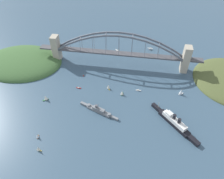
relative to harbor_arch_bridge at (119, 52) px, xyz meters
The scene contains 16 objects.
ground_plane 27.46m from the harbor_arch_bridge, behind, with size 1400.00×1400.00×0.00m, color #385166.
harbor_arch_bridge is the anchor object (origin of this frame).
headland_east_shore 185.99m from the harbor_arch_bridge, ahead, with size 153.69×120.98×30.26m.
ocean_liner 162.99m from the harbor_arch_bridge, 126.69° to the left, with size 64.55×68.36×17.76m.
naval_cruiser 125.58m from the harbor_arch_bridge, 83.57° to the left, with size 62.80×27.92×17.32m.
seaplane_taxiing_near_bridge 89.80m from the harbor_arch_bridge, 132.74° to the right, with size 11.03×7.21×4.82m.
seaplane_second_in_formation 52.41m from the harbor_arch_bridge, 79.28° to the right, with size 8.50×9.16×4.99m.
small_boat_0 214.24m from the harbor_arch_bridge, 69.11° to the left, with size 6.85×4.06×8.28m.
small_boat_1 74.10m from the harbor_arch_bridge, 83.81° to the left, with size 6.61×7.79×8.79m.
small_boat_2 201.06m from the harbor_arch_bridge, 64.78° to the left, with size 3.85×6.38×7.05m.
small_boat_3 151.74m from the harbor_arch_bridge, 47.82° to the left, with size 8.76×8.08×9.43m.
small_boat_4 83.76m from the harbor_arch_bridge, 122.11° to the left, with size 8.95×1.84×2.48m.
small_boat_5 130.30m from the harbor_arch_bridge, 149.59° to the left, with size 8.68×7.24×11.14m.
small_boat_6 99.28m from the harbor_arch_bridge, 53.22° to the left, with size 8.59×2.21×2.08m.
small_boat_7 85.94m from the harbor_arch_bridge, 101.67° to the left, with size 5.56×8.63×8.60m.
channel_marker_buoy 76.88m from the harbor_arch_bridge, 37.21° to the left, with size 2.20×2.20×2.75m.
Camera 1 is at (-39.25, 330.36, 242.13)m, focal length 34.31 mm.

